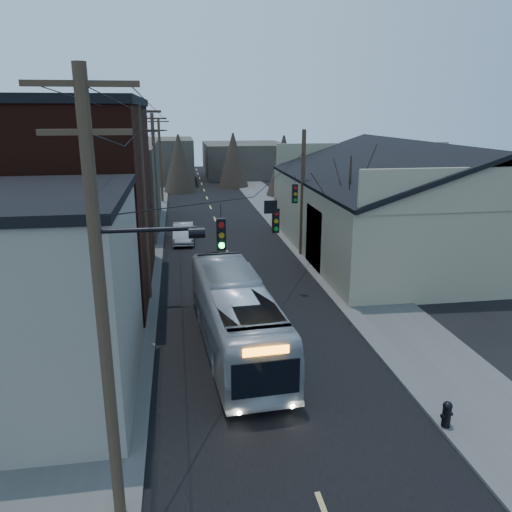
{
  "coord_description": "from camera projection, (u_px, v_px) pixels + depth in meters",
  "views": [
    {
      "loc": [
        -3.25,
        -7.43,
        9.58
      ],
      "look_at": [
        0.27,
        15.03,
        3.0
      ],
      "focal_mm": 35.0,
      "sensor_mm": 36.0,
      "label": 1
    }
  ],
  "objects": [
    {
      "name": "building_far_right",
      "position": [
        244.0,
        160.0,
        76.97
      ],
      "size": [
        12.0,
        14.0,
        5.0
      ],
      "primitive_type": "cube",
      "color": "#37322C",
      "rests_on": "ground"
    },
    {
      "name": "road_surface",
      "position": [
        223.0,
        240.0,
        38.66
      ],
      "size": [
        9.0,
        110.0,
        0.02
      ],
      "primitive_type": "cube",
      "color": "black",
      "rests_on": "ground"
    },
    {
      "name": "utility_lines",
      "position": [
        180.0,
        189.0,
        31.26
      ],
      "size": [
        11.24,
        45.28,
        10.5
      ],
      "color": "#382B1E",
      "rests_on": "ground"
    },
    {
      "name": "sidewalk_left",
      "position": [
        137.0,
        243.0,
        37.68
      ],
      "size": [
        4.0,
        110.0,
        0.12
      ],
      "primitive_type": "cube",
      "color": "#474744",
      "rests_on": "ground"
    },
    {
      "name": "warehouse",
      "position": [
        412.0,
        214.0,
        35.1
      ],
      "size": [
        16.16,
        20.6,
        7.73
      ],
      "color": "gray",
      "rests_on": "ground"
    },
    {
      "name": "bus",
      "position": [
        235.0,
        315.0,
        20.6
      ],
      "size": [
        3.22,
        11.01,
        3.03
      ],
      "primitive_type": "imported",
      "rotation": [
        0.0,
        0.0,
        3.2
      ],
      "color": "#ABB0B7",
      "rests_on": "ground"
    },
    {
      "name": "fire_hydrant",
      "position": [
        447.0,
        413.0,
        15.47
      ],
      "size": [
        0.42,
        0.3,
        0.87
      ],
      "rotation": [
        0.0,
        0.0,
        0.23
      ],
      "color": "black",
      "rests_on": "sidewalk_right"
    },
    {
      "name": "bare_tree",
      "position": [
        348.0,
        218.0,
        29.14
      ],
      "size": [
        0.4,
        0.4,
        7.2
      ],
      "primitive_type": "cone",
      "color": "black",
      "rests_on": "ground"
    },
    {
      "name": "building_left_far",
      "position": [
        103.0,
        187.0,
        41.97
      ],
      "size": [
        9.0,
        14.0,
        7.0
      ],
      "primitive_type": "cube",
      "color": "#37322C",
      "rests_on": "ground"
    },
    {
      "name": "building_clapboard",
      "position": [
        7.0,
        304.0,
        16.42
      ],
      "size": [
        8.0,
        8.0,
        7.0
      ],
      "primitive_type": "cube",
      "color": "gray",
      "rests_on": "ground"
    },
    {
      "name": "sidewalk_right",
      "position": [
        304.0,
        236.0,
        39.61
      ],
      "size": [
        4.0,
        110.0,
        0.12
      ],
      "primitive_type": "cube",
      "color": "#474744",
      "rests_on": "ground"
    },
    {
      "name": "building_brick",
      "position": [
        49.0,
        202.0,
        26.29
      ],
      "size": [
        10.0,
        12.0,
        10.0
      ],
      "primitive_type": "cube",
      "color": "black",
      "rests_on": "ground"
    },
    {
      "name": "parked_car",
      "position": [
        183.0,
        233.0,
        37.93
      ],
      "size": [
        1.61,
        4.36,
        1.43
      ],
      "primitive_type": "imported",
      "rotation": [
        0.0,
        0.0,
        -0.02
      ],
      "color": "#A2A3A9",
      "rests_on": "ground"
    },
    {
      "name": "building_far_left",
      "position": [
        157.0,
        161.0,
        70.15
      ],
      "size": [
        10.0,
        12.0,
        6.0
      ],
      "primitive_type": "cube",
      "color": "#37322C",
      "rests_on": "ground"
    }
  ]
}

